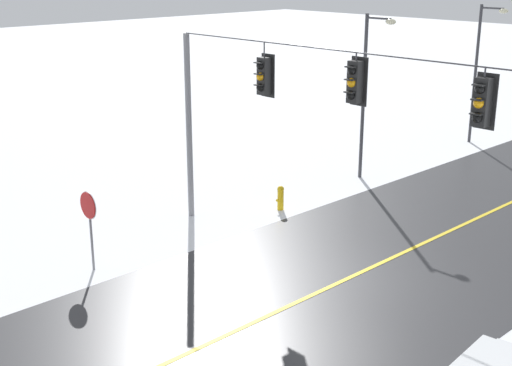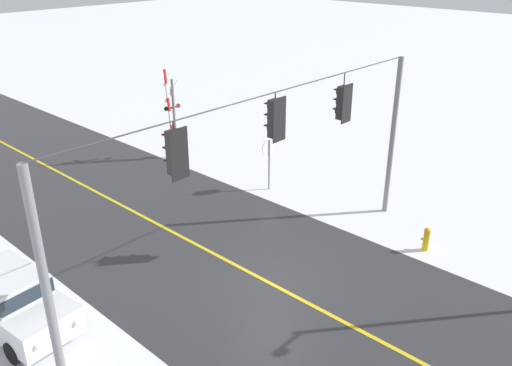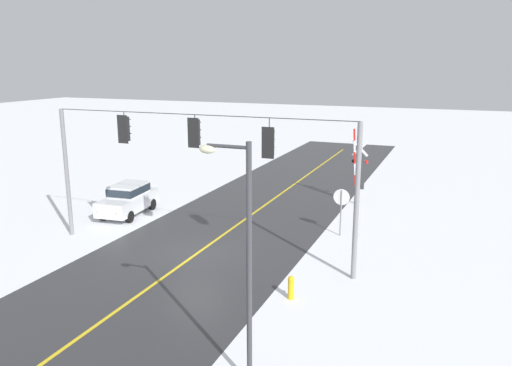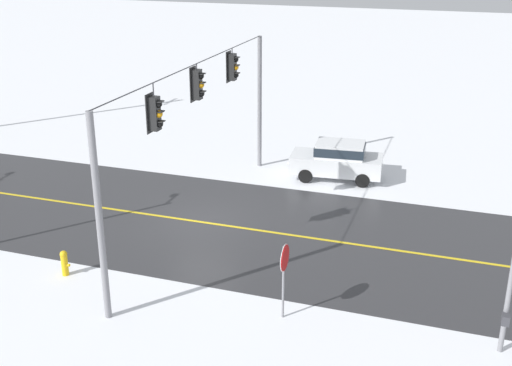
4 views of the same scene
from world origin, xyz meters
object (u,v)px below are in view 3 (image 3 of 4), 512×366
(stop_sign, at_px, (341,202))
(streetlamp_near, at_px, (241,244))
(railroad_crossing, at_px, (359,167))
(parked_car_white, at_px, (128,198))
(fire_hydrant, at_px, (291,287))

(stop_sign, xyz_separation_m, streetlamp_near, (-0.21, 12.64, 2.20))
(railroad_crossing, relative_size, parked_car_white, 1.05)
(fire_hydrant, bearing_deg, streetlamp_near, 93.53)
(stop_sign, relative_size, parked_car_white, 0.54)
(streetlamp_near, bearing_deg, fire_hydrant, -86.47)
(streetlamp_near, bearing_deg, railroad_crossing, -88.38)
(railroad_crossing, height_order, parked_car_white, railroad_crossing)
(stop_sign, distance_m, parked_car_white, 11.87)
(stop_sign, height_order, railroad_crossing, railroad_crossing)
(railroad_crossing, xyz_separation_m, fire_hydrant, (-0.21, 13.50, -1.80))
(fire_hydrant, bearing_deg, railroad_crossing, -89.10)
(parked_car_white, relative_size, fire_hydrant, 4.91)
(streetlamp_near, bearing_deg, stop_sign, -89.05)
(parked_car_white, height_order, fire_hydrant, parked_car_white)
(parked_car_white, height_order, streetlamp_near, streetlamp_near)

